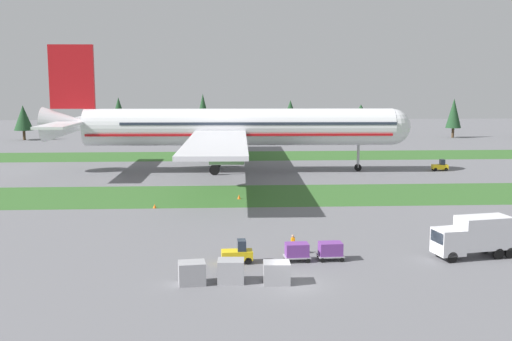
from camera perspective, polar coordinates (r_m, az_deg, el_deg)
name	(u,v)px	position (r m, az deg, el deg)	size (l,w,h in m)	color
ground_plane	(290,284)	(46.99, 3.20, -10.50)	(400.00, 400.00, 0.00)	slate
grass_strip_near	(261,195)	(82.03, 0.46, -2.32)	(320.00, 15.89, 0.01)	#336028
grass_strip_far	(248,156)	(125.28, -0.77, 1.38)	(320.00, 15.89, 0.01)	#336028
airliner	(228,127)	(102.70, -2.60, 4.07)	(61.37, 75.30, 21.07)	silver
baggage_tug	(238,253)	(51.90, -1.70, -7.72)	(2.66, 1.42, 1.97)	yellow
cargo_dolly_lead	(297,250)	(52.45, 3.83, -7.44)	(2.27, 1.60, 1.55)	#A3A3A8
cargo_dolly_second	(330,250)	(53.00, 6.95, -7.32)	(2.27, 1.60, 1.55)	#A3A3A8
catering_truck	(474,235)	(56.35, 19.61, -5.72)	(7.26, 3.56, 3.58)	silver
pushback_tractor	(440,166)	(108.92, 16.77, 0.40)	(2.63, 1.37, 1.97)	yellow
ground_crew_marshaller	(293,243)	(54.52, 3.45, -6.80)	(0.36, 0.52, 1.74)	black
uld_container_0	(192,273)	(46.93, -5.98, -9.46)	(2.00, 1.60, 1.70)	#A3A3A8
uld_container_1	(231,271)	(47.12, -2.36, -9.32)	(2.00, 1.60, 1.75)	#A3A3A8
uld_container_2	(277,273)	(46.87, 1.93, -9.48)	(2.00, 1.60, 1.64)	#A3A3A8
taxiway_marker_0	(239,197)	(79.43, -1.58, -2.46)	(0.44, 0.44, 0.60)	orange
taxiway_marker_1	(155,206)	(74.76, -9.41, -3.29)	(0.44, 0.44, 0.50)	orange
distant_tree_line	(264,113)	(162.95, 0.78, 5.34)	(163.04, 10.32, 11.86)	#4C3823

